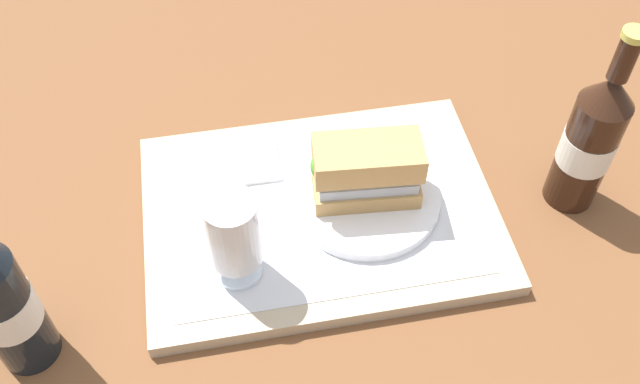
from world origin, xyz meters
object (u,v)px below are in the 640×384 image
(sandwich, at_px, (364,169))
(second_bottle, at_px, (590,140))
(beer_glass, at_px, (234,237))
(plate, at_px, (365,195))
(beer_bottle, at_px, (0,301))

(sandwich, bearing_deg, second_bottle, 179.61)
(sandwich, height_order, second_bottle, second_bottle)
(sandwich, relative_size, beer_glass, 1.09)
(plate, bearing_deg, sandwich, -5.05)
(sandwich, distance_m, beer_bottle, 0.42)
(sandwich, height_order, beer_bottle, beer_bottle)
(second_bottle, bearing_deg, plate, -5.44)
(sandwich, relative_size, beer_bottle, 0.51)
(second_bottle, bearing_deg, sandwich, -5.44)
(beer_bottle, height_order, second_bottle, same)
(plate, height_order, sandwich, sandwich)
(sandwich, height_order, beer_glass, beer_glass)
(plate, bearing_deg, beer_glass, 25.11)
(second_bottle, bearing_deg, beer_glass, 6.97)
(beer_glass, bearing_deg, second_bottle, -173.03)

